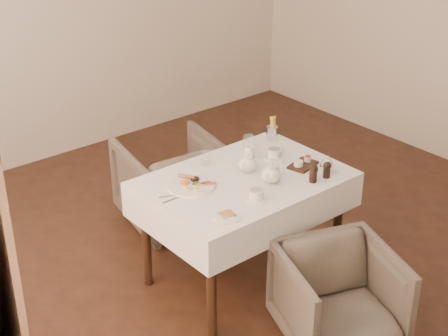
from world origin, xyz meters
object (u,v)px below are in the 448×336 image
(armchair_near, at_px, (339,298))
(breakfast_plate, at_px, (191,185))
(table, at_px, (244,194))
(teapot_centre, at_px, (248,163))
(armchair_far, at_px, (172,182))

(armchair_near, distance_m, breakfast_plate, 1.12)
(table, bearing_deg, teapot_centre, 34.54)
(armchair_far, bearing_deg, table, 95.77)
(armchair_far, xyz_separation_m, breakfast_plate, (-0.40, -0.77, 0.43))
(table, xyz_separation_m, breakfast_plate, (-0.33, 0.12, 0.13))
(table, distance_m, breakfast_plate, 0.37)
(armchair_far, xyz_separation_m, teapot_centre, (0.01, -0.85, 0.48))
(breakfast_plate, bearing_deg, armchair_far, 57.11)
(armchair_near, bearing_deg, armchair_far, 108.90)
(armchair_far, bearing_deg, breakfast_plate, 72.91)
(table, bearing_deg, armchair_far, 85.74)
(armchair_far, height_order, teapot_centre, teapot_centre)
(armchair_far, height_order, breakfast_plate, breakfast_plate)
(table, distance_m, armchair_near, 0.90)
(armchair_near, height_order, armchair_far, armchair_far)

